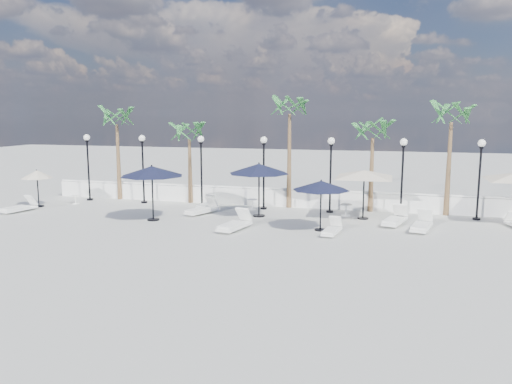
% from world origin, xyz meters
% --- Properties ---
extents(ground, '(100.00, 100.00, 0.00)m').
position_xyz_m(ground, '(0.00, 0.00, 0.00)').
color(ground, '#ACABA6').
rests_on(ground, ground).
extents(balustrade, '(26.00, 0.30, 1.01)m').
position_xyz_m(balustrade, '(0.00, 7.50, 0.47)').
color(balustrade, white).
rests_on(balustrade, ground).
extents(lamppost_0, '(0.36, 0.36, 3.84)m').
position_xyz_m(lamppost_0, '(-10.50, 6.50, 2.49)').
color(lamppost_0, black).
rests_on(lamppost_0, ground).
extents(lamppost_1, '(0.36, 0.36, 3.84)m').
position_xyz_m(lamppost_1, '(-7.00, 6.50, 2.49)').
color(lamppost_1, black).
rests_on(lamppost_1, ground).
extents(lamppost_2, '(0.36, 0.36, 3.84)m').
position_xyz_m(lamppost_2, '(-3.50, 6.50, 2.49)').
color(lamppost_2, black).
rests_on(lamppost_2, ground).
extents(lamppost_3, '(0.36, 0.36, 3.84)m').
position_xyz_m(lamppost_3, '(0.00, 6.50, 2.49)').
color(lamppost_3, black).
rests_on(lamppost_3, ground).
extents(lamppost_4, '(0.36, 0.36, 3.84)m').
position_xyz_m(lamppost_4, '(3.50, 6.50, 2.49)').
color(lamppost_4, black).
rests_on(lamppost_4, ground).
extents(lamppost_5, '(0.36, 0.36, 3.84)m').
position_xyz_m(lamppost_5, '(7.00, 6.50, 2.49)').
color(lamppost_5, black).
rests_on(lamppost_5, ground).
extents(lamppost_6, '(0.36, 0.36, 3.84)m').
position_xyz_m(lamppost_6, '(10.50, 6.50, 2.49)').
color(lamppost_6, black).
rests_on(lamppost_6, ground).
extents(palm_0, '(2.60, 2.60, 5.50)m').
position_xyz_m(palm_0, '(-9.00, 7.30, 4.53)').
color(palm_0, brown).
rests_on(palm_0, ground).
extents(palm_1, '(2.60, 2.60, 4.70)m').
position_xyz_m(palm_1, '(-4.50, 7.30, 3.75)').
color(palm_1, brown).
rests_on(palm_1, ground).
extents(palm_2, '(2.60, 2.60, 6.10)m').
position_xyz_m(palm_2, '(1.20, 7.30, 5.12)').
color(palm_2, brown).
rests_on(palm_2, ground).
extents(palm_3, '(2.60, 2.60, 4.90)m').
position_xyz_m(palm_3, '(5.50, 7.30, 3.95)').
color(palm_3, brown).
rests_on(palm_3, ground).
extents(palm_4, '(2.60, 2.60, 5.70)m').
position_xyz_m(palm_4, '(9.20, 7.30, 4.73)').
color(palm_4, brown).
rests_on(palm_4, ground).
extents(lounger_0, '(1.01, 1.96, 0.70)m').
position_xyz_m(lounger_0, '(-12.00, 2.46, 0.24)').
color(lounger_0, white).
rests_on(lounger_0, ground).
extents(lounger_1, '(0.66, 1.71, 0.63)m').
position_xyz_m(lounger_1, '(-2.99, 5.85, 0.21)').
color(lounger_1, white).
rests_on(lounger_1, ground).
extents(lounger_2, '(1.29, 2.03, 0.73)m').
position_xyz_m(lounger_2, '(-2.69, 4.38, 0.24)').
color(lounger_2, white).
rests_on(lounger_2, ground).
extents(lounger_3, '(1.12, 2.17, 0.78)m').
position_xyz_m(lounger_3, '(-0.03, 1.49, 0.26)').
color(lounger_3, white).
rests_on(lounger_3, ground).
extents(lounger_4, '(0.74, 1.70, 0.62)m').
position_xyz_m(lounger_4, '(4.15, 1.76, 0.21)').
color(lounger_4, white).
rests_on(lounger_4, ground).
extents(lounger_5, '(1.09, 2.13, 0.76)m').
position_xyz_m(lounger_5, '(7.84, 3.50, 0.26)').
color(lounger_5, white).
rests_on(lounger_5, ground).
extents(lounger_6, '(1.22, 2.16, 0.77)m').
position_xyz_m(lounger_6, '(6.73, 4.36, 0.26)').
color(lounger_6, white).
rests_on(lounger_6, ground).
extents(side_table_0, '(0.49, 0.49, 0.48)m').
position_xyz_m(side_table_0, '(-10.58, 5.23, 0.29)').
color(side_table_0, white).
rests_on(side_table_0, ground).
extents(side_table_1, '(0.56, 0.56, 0.55)m').
position_xyz_m(side_table_1, '(-0.55, 6.20, 0.33)').
color(side_table_1, white).
rests_on(side_table_1, ground).
extents(side_table_2, '(0.59, 0.59, 0.57)m').
position_xyz_m(side_table_2, '(4.38, 5.89, 0.35)').
color(side_table_2, white).
rests_on(side_table_2, ground).
extents(parasol_navy_left, '(3.01, 3.01, 2.65)m').
position_xyz_m(parasol_navy_left, '(-4.39, 2.41, 2.34)').
color(parasol_navy_left, black).
rests_on(parasol_navy_left, ground).
extents(parasol_navy_mid, '(2.99, 2.99, 2.68)m').
position_xyz_m(parasol_navy_mid, '(0.24, 4.58, 2.35)').
color(parasol_navy_mid, black).
rests_on(parasol_navy_mid, ground).
extents(parasol_navy_right, '(2.49, 2.49, 2.23)m').
position_xyz_m(parasol_navy_right, '(3.57, 2.39, 1.96)').
color(parasol_navy_right, black).
rests_on(parasol_navy_right, ground).
extents(parasol_cream_sq_a, '(5.17, 5.17, 2.54)m').
position_xyz_m(parasol_cream_sq_a, '(5.24, 5.31, 2.35)').
color(parasol_cream_sq_a, black).
rests_on(parasol_cream_sq_a, ground).
extents(parasol_cream_small, '(1.67, 1.67, 2.05)m').
position_xyz_m(parasol_cream_small, '(-12.00, 3.97, 1.75)').
color(parasol_cream_small, black).
rests_on(parasol_cream_small, ground).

